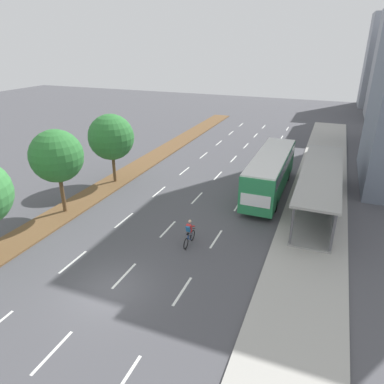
% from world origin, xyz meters
% --- Properties ---
extents(ground_plane, '(140.00, 140.00, 0.00)m').
position_xyz_m(ground_plane, '(0.00, 0.00, 0.00)').
color(ground_plane, '#4C4C51').
extents(median_strip, '(2.60, 52.00, 0.12)m').
position_xyz_m(median_strip, '(-8.30, 20.00, 0.06)').
color(median_strip, brown).
rests_on(median_strip, ground).
extents(sidewalk_right, '(4.50, 52.00, 0.15)m').
position_xyz_m(sidewalk_right, '(9.25, 20.00, 0.07)').
color(sidewalk_right, '#ADAAA3').
rests_on(sidewalk_right, ground).
extents(lane_divider_left, '(0.14, 47.11, 0.01)m').
position_xyz_m(lane_divider_left, '(-3.50, 18.06, 0.00)').
color(lane_divider_left, white).
rests_on(lane_divider_left, ground).
extents(lane_divider_center, '(0.14, 47.11, 0.01)m').
position_xyz_m(lane_divider_center, '(0.00, 18.06, 0.00)').
color(lane_divider_center, white).
rests_on(lane_divider_center, ground).
extents(lane_divider_right, '(0.14, 47.11, 0.01)m').
position_xyz_m(lane_divider_right, '(3.50, 18.06, 0.00)').
color(lane_divider_right, white).
rests_on(lane_divider_right, ground).
extents(bus_shelter, '(2.90, 14.31, 2.86)m').
position_xyz_m(bus_shelter, '(9.53, 14.44, 1.86)').
color(bus_shelter, gray).
rests_on(bus_shelter, sidewalk_right).
extents(bus, '(2.54, 11.29, 3.37)m').
position_xyz_m(bus, '(5.25, 15.78, 2.07)').
color(bus, '#28844C').
rests_on(bus, ground).
extents(cyclist, '(0.46, 1.82, 1.71)m').
position_xyz_m(cyclist, '(2.11, 5.62, 0.79)').
color(cyclist, black).
rests_on(cyclist, ground).
extents(median_tree_second, '(3.77, 3.77, 6.20)m').
position_xyz_m(median_tree_second, '(-8.31, 6.35, 4.43)').
color(median_tree_second, brown).
rests_on(median_tree_second, median_strip).
extents(median_tree_third, '(3.98, 3.98, 6.09)m').
position_xyz_m(median_tree_third, '(-8.22, 12.96, 4.21)').
color(median_tree_third, brown).
rests_on(median_tree_third, median_strip).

